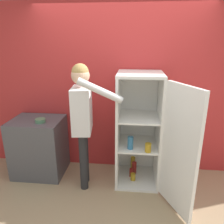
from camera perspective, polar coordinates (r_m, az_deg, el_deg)
ground_plane at (r=3.05m, az=0.59°, el=-23.09°), size 12.00×12.00×0.00m
wall_back at (r=3.35m, az=2.24°, el=5.51°), size 7.00×0.06×2.55m
refrigerator at (r=3.06m, az=8.74°, el=-5.45°), size 0.92×1.20×1.61m
person at (r=2.89m, az=-7.66°, el=0.12°), size 0.70×0.56×1.74m
counter at (r=3.60m, az=-18.48°, el=-8.58°), size 0.75×0.61×0.89m
bowl at (r=3.29m, az=-18.22°, el=-2.14°), size 0.15×0.15×0.05m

